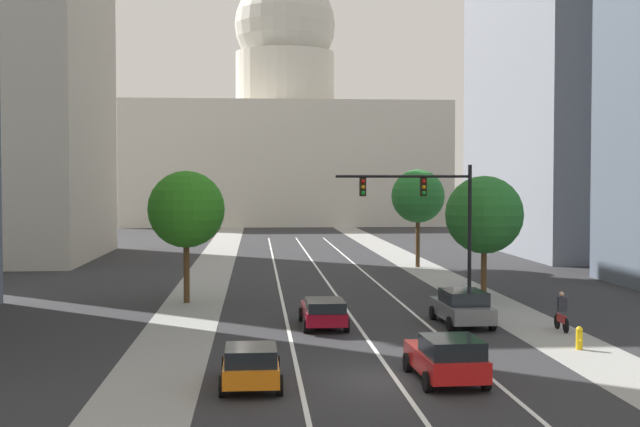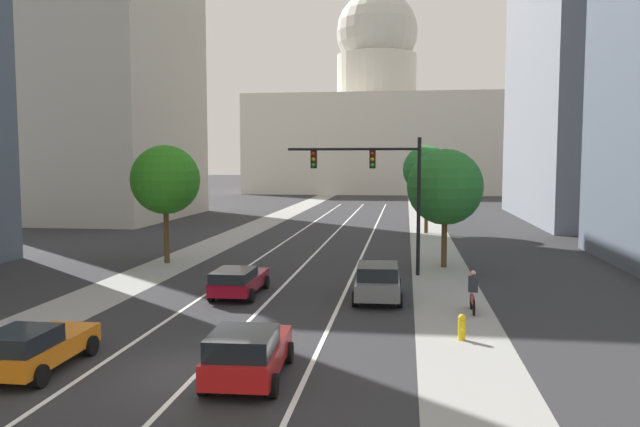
{
  "view_description": "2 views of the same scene",
  "coord_description": "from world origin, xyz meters",
  "px_view_note": "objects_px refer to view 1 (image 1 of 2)",
  "views": [
    {
      "loc": [
        -4.52,
        -27.07,
        6.46
      ],
      "look_at": [
        -1.39,
        14.64,
        4.9
      ],
      "focal_mm": 47.54,
      "sensor_mm": 36.0,
      "label": 1
    },
    {
      "loc": [
        5.89,
        -16.8,
        6.14
      ],
      "look_at": [
        1.17,
        17.21,
        3.19
      ],
      "focal_mm": 34.77,
      "sensor_mm": 36.0,
      "label": 2
    }
  ],
  "objects_px": {
    "capitol_building": "(285,141)",
    "street_tree_mid_right": "(484,215)",
    "car_gray": "(462,307)",
    "car_crimson": "(324,311)",
    "traffic_signal_mast": "(430,207)",
    "fire_hydrant": "(579,338)",
    "street_tree_mid_left": "(186,210)",
    "car_orange": "(251,364)",
    "car_red": "(447,358)",
    "street_tree_near_right": "(418,196)",
    "cyclist": "(562,312)"
  },
  "relations": [
    {
      "from": "fire_hydrant",
      "to": "car_crimson",
      "type": "bearing_deg",
      "value": 149.04
    },
    {
      "from": "car_crimson",
      "to": "fire_hydrant",
      "type": "relative_size",
      "value": 4.95
    },
    {
      "from": "cyclist",
      "to": "street_tree_near_right",
      "type": "height_order",
      "value": "street_tree_near_right"
    },
    {
      "from": "street_tree_mid_left",
      "to": "street_tree_near_right",
      "type": "xyz_separation_m",
      "value": [
        15.89,
        17.7,
        0.38
      ]
    },
    {
      "from": "car_gray",
      "to": "street_tree_mid_right",
      "type": "height_order",
      "value": "street_tree_mid_right"
    },
    {
      "from": "car_gray",
      "to": "car_crimson",
      "type": "distance_m",
      "value": 6.29
    },
    {
      "from": "car_crimson",
      "to": "car_gray",
      "type": "bearing_deg",
      "value": -88.32
    },
    {
      "from": "traffic_signal_mast",
      "to": "street_tree_mid_right",
      "type": "xyz_separation_m",
      "value": [
        3.64,
        2.8,
        -0.55
      ]
    },
    {
      "from": "cyclist",
      "to": "street_tree_mid_right",
      "type": "bearing_deg",
      "value": 2.68
    },
    {
      "from": "cyclist",
      "to": "street_tree_mid_left",
      "type": "xyz_separation_m",
      "value": [
        -16.88,
        9.93,
        4.14
      ]
    },
    {
      "from": "car_crimson",
      "to": "street_tree_mid_right",
      "type": "bearing_deg",
      "value": -47.23
    },
    {
      "from": "car_red",
      "to": "fire_hydrant",
      "type": "distance_m",
      "value": 7.92
    },
    {
      "from": "street_tree_near_right",
      "to": "car_orange",
      "type": "bearing_deg",
      "value": -108.64
    },
    {
      "from": "car_gray",
      "to": "car_crimson",
      "type": "relative_size",
      "value": 1.03
    },
    {
      "from": "capitol_building",
      "to": "fire_hydrant",
      "type": "xyz_separation_m",
      "value": [
        7.85,
        -101.44,
        -12.47
      ]
    },
    {
      "from": "capitol_building",
      "to": "cyclist",
      "type": "relative_size",
      "value": 27.76
    },
    {
      "from": "traffic_signal_mast",
      "to": "street_tree_mid_left",
      "type": "height_order",
      "value": "traffic_signal_mast"
    },
    {
      "from": "capitol_building",
      "to": "street_tree_mid_left",
      "type": "xyz_separation_m",
      "value": [
        -8.26,
        -87.52,
        -7.95
      ]
    },
    {
      "from": "car_red",
      "to": "car_orange",
      "type": "bearing_deg",
      "value": 89.06
    },
    {
      "from": "cyclist",
      "to": "street_tree_mid_left",
      "type": "distance_m",
      "value": 20.02
    },
    {
      "from": "car_gray",
      "to": "cyclist",
      "type": "height_order",
      "value": "cyclist"
    },
    {
      "from": "car_red",
      "to": "street_tree_mid_right",
      "type": "bearing_deg",
      "value": -20.88
    },
    {
      "from": "car_orange",
      "to": "traffic_signal_mast",
      "type": "bearing_deg",
      "value": -29.03
    },
    {
      "from": "car_gray",
      "to": "street_tree_near_right",
      "type": "xyz_separation_m",
      "value": [
        2.92,
        25.75,
        4.54
      ]
    },
    {
      "from": "capitol_building",
      "to": "car_orange",
      "type": "xyz_separation_m",
      "value": [
        -4.71,
        -106.42,
        -12.21
      ]
    },
    {
      "from": "car_red",
      "to": "cyclist",
      "type": "height_order",
      "value": "cyclist"
    },
    {
      "from": "car_crimson",
      "to": "cyclist",
      "type": "relative_size",
      "value": 2.62
    },
    {
      "from": "car_red",
      "to": "car_gray",
      "type": "height_order",
      "value": "car_gray"
    },
    {
      "from": "fire_hydrant",
      "to": "cyclist",
      "type": "bearing_deg",
      "value": 79.05
    },
    {
      "from": "street_tree_mid_left",
      "to": "car_orange",
      "type": "bearing_deg",
      "value": -79.37
    },
    {
      "from": "car_gray",
      "to": "traffic_signal_mast",
      "type": "distance_m",
      "value": 7.45
    },
    {
      "from": "fire_hydrant",
      "to": "street_tree_near_right",
      "type": "height_order",
      "value": "street_tree_near_right"
    },
    {
      "from": "fire_hydrant",
      "to": "street_tree_mid_right",
      "type": "bearing_deg",
      "value": 88.97
    },
    {
      "from": "car_red",
      "to": "cyclist",
      "type": "bearing_deg",
      "value": -41.03
    },
    {
      "from": "car_gray",
      "to": "traffic_signal_mast",
      "type": "height_order",
      "value": "traffic_signal_mast"
    },
    {
      "from": "car_orange",
      "to": "car_red",
      "type": "distance_m",
      "value": 6.29
    },
    {
      "from": "car_gray",
      "to": "street_tree_mid_left",
      "type": "xyz_separation_m",
      "value": [
        -12.98,
        8.05,
        4.16
      ]
    },
    {
      "from": "car_crimson",
      "to": "street_tree_mid_right",
      "type": "distance_m",
      "value": 13.83
    },
    {
      "from": "car_orange",
      "to": "cyclist",
      "type": "distance_m",
      "value": 16.07
    },
    {
      "from": "street_tree_mid_right",
      "to": "fire_hydrant",
      "type": "bearing_deg",
      "value": -91.03
    },
    {
      "from": "car_orange",
      "to": "street_tree_mid_right",
      "type": "height_order",
      "value": "street_tree_mid_right"
    },
    {
      "from": "car_orange",
      "to": "street_tree_mid_right",
      "type": "bearing_deg",
      "value": -33.57
    },
    {
      "from": "capitol_building",
      "to": "street_tree_mid_right",
      "type": "distance_m",
      "value": 87.5
    },
    {
      "from": "street_tree_near_right",
      "to": "car_red",
      "type": "bearing_deg",
      "value": -99.43
    },
    {
      "from": "car_orange",
      "to": "street_tree_mid_right",
      "type": "xyz_separation_m",
      "value": [
        12.83,
        19.69,
        3.89
      ]
    },
    {
      "from": "cyclist",
      "to": "street_tree_near_right",
      "type": "relative_size",
      "value": 0.23
    },
    {
      "from": "car_gray",
      "to": "traffic_signal_mast",
      "type": "relative_size",
      "value": 0.63
    },
    {
      "from": "car_crimson",
      "to": "street_tree_near_right",
      "type": "xyz_separation_m",
      "value": [
        9.21,
        25.97,
        4.64
      ]
    },
    {
      "from": "car_red",
      "to": "street_tree_near_right",
      "type": "bearing_deg",
      "value": -11.81
    },
    {
      "from": "fire_hydrant",
      "to": "street_tree_mid_left",
      "type": "distance_m",
      "value": 21.77
    }
  ]
}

